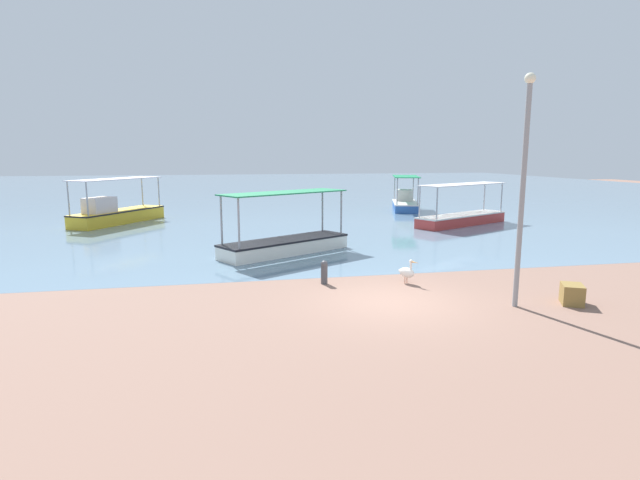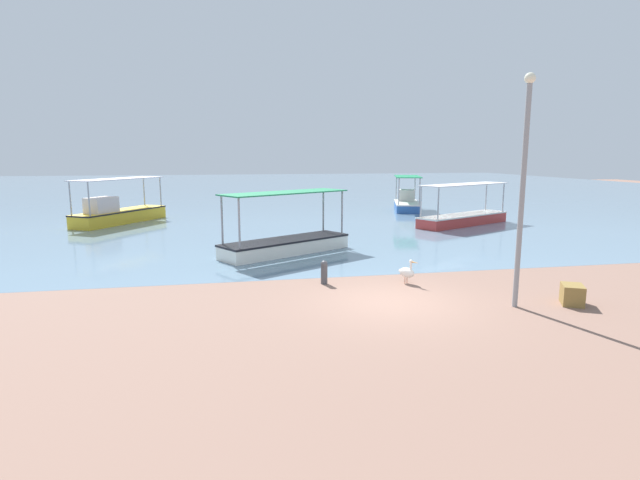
# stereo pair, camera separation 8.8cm
# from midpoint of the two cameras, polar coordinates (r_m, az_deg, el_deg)

# --- Properties ---
(ground) EXTENTS (120.00, 120.00, 0.00)m
(ground) POSITION_cam_midpoint_polar(r_m,az_deg,el_deg) (14.13, 7.93, -6.96)
(ground) COLOR #876455
(harbor_water) EXTENTS (110.00, 90.00, 0.00)m
(harbor_water) POSITION_cam_midpoint_polar(r_m,az_deg,el_deg) (61.06, -7.07, 5.85)
(harbor_water) COLOR slate
(harbor_water) RESTS_ON ground
(fishing_boat_far_left) EXTENTS (5.74, 4.22, 2.54)m
(fishing_boat_far_left) POSITION_cam_midpoint_polar(r_m,az_deg,el_deg) (20.63, -4.11, -0.18)
(fishing_boat_far_left) COLOR white
(fishing_boat_far_left) RESTS_ON harbor_water
(fishing_boat_center) EXTENTS (6.65, 4.41, 2.38)m
(fishing_boat_center) POSITION_cam_midpoint_polar(r_m,az_deg,el_deg) (30.19, 15.82, 2.61)
(fishing_boat_center) COLOR #BB3834
(fishing_boat_center) RESTS_ON harbor_water
(fishing_boat_near_right) EXTENTS (4.74, 6.37, 2.65)m
(fishing_boat_near_right) POSITION_cam_midpoint_polar(r_m,az_deg,el_deg) (31.97, -22.36, 2.91)
(fishing_boat_near_right) COLOR gold
(fishing_boat_near_right) RESTS_ON harbor_water
(fishing_boat_far_right) EXTENTS (3.04, 5.07, 2.50)m
(fishing_boat_far_right) POSITION_cam_midpoint_polar(r_m,az_deg,el_deg) (37.51, 9.63, 4.30)
(fishing_boat_far_right) COLOR #2B5DAD
(fishing_boat_far_right) RESTS_ON harbor_water
(pelican) EXTENTS (0.51, 0.75, 0.80)m
(pelican) POSITION_cam_midpoint_polar(r_m,az_deg,el_deg) (16.03, 9.75, -3.61)
(pelican) COLOR #E0997A
(pelican) RESTS_ON ground
(lamp_post) EXTENTS (0.28, 0.28, 6.06)m
(lamp_post) POSITION_cam_midpoint_polar(r_m,az_deg,el_deg) (13.98, 22.04, 6.39)
(lamp_post) COLOR gray
(lamp_post) RESTS_ON ground
(mooring_bollard) EXTENTS (0.22, 0.22, 0.75)m
(mooring_bollard) POSITION_cam_midpoint_polar(r_m,az_deg,el_deg) (15.75, 0.32, -3.61)
(mooring_bollard) COLOR #47474C
(mooring_bollard) RESTS_ON ground
(cargo_crate) EXTENTS (0.81, 0.89, 0.55)m
(cargo_crate) POSITION_cam_midpoint_polar(r_m,az_deg,el_deg) (15.30, 26.71, -5.56)
(cargo_crate) COLOR olive
(cargo_crate) RESTS_ON ground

